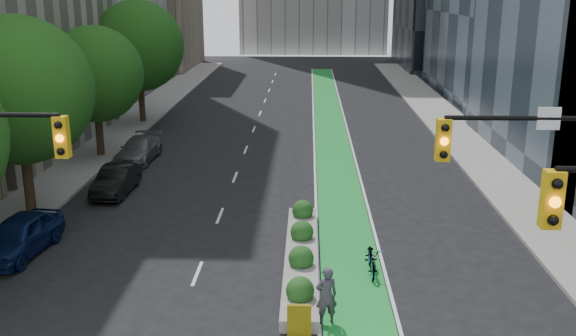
# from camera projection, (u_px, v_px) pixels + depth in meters

# --- Properties ---
(sidewalk_left) EXTENTS (3.60, 90.00, 0.15)m
(sidewalk_left) POSITION_uv_depth(u_px,v_px,m) (104.00, 144.00, 41.36)
(sidewalk_left) COLOR gray
(sidewalk_left) RESTS_ON ground
(sidewalk_right) EXTENTS (3.60, 90.00, 0.15)m
(sidewalk_right) POSITION_uv_depth(u_px,v_px,m) (472.00, 147.00, 40.62)
(sidewalk_right) COLOR gray
(sidewalk_right) RESTS_ON ground
(bike_lane_paint) EXTENTS (2.20, 70.00, 0.01)m
(bike_lane_paint) POSITION_uv_depth(u_px,v_px,m) (331.00, 130.00, 45.72)
(bike_lane_paint) COLOR #1A9234
(bike_lane_paint) RESTS_ON ground
(tree_mid) EXTENTS (6.40, 6.40, 8.78)m
(tree_mid) POSITION_uv_depth(u_px,v_px,m) (18.00, 91.00, 27.33)
(tree_mid) COLOR black
(tree_mid) RESTS_ON ground
(tree_midfar) EXTENTS (5.60, 5.60, 7.76)m
(tree_midfar) POSITION_uv_depth(u_px,v_px,m) (95.00, 74.00, 37.12)
(tree_midfar) COLOR black
(tree_midfar) RESTS_ON ground
(tree_far) EXTENTS (6.60, 6.60, 9.00)m
(tree_far) POSITION_uv_depth(u_px,v_px,m) (138.00, 46.00, 46.53)
(tree_far) COLOR black
(tree_far) RESTS_ON ground
(median_planter) EXTENTS (1.20, 10.26, 1.10)m
(median_planter) POSITION_uv_depth(u_px,v_px,m) (301.00, 254.00, 23.59)
(median_planter) COLOR gray
(median_planter) RESTS_ON ground
(bicycle) EXTENTS (0.72, 2.04, 1.07)m
(bicycle) POSITION_uv_depth(u_px,v_px,m) (372.00, 258.00, 22.79)
(bicycle) COLOR gray
(bicycle) RESTS_ON ground
(cyclist) EXTENTS (0.76, 0.60, 1.84)m
(cyclist) POSITION_uv_depth(u_px,v_px,m) (326.00, 296.00, 19.20)
(cyclist) COLOR #3C3843
(cyclist) RESTS_ON ground
(parked_car_left_near) EXTENTS (2.24, 4.63, 1.52)m
(parked_car_left_near) POSITION_uv_depth(u_px,v_px,m) (20.00, 235.00, 24.29)
(parked_car_left_near) COLOR #0B1A47
(parked_car_left_near) RESTS_ON ground
(parked_car_left_mid) EXTENTS (1.54, 4.16, 1.36)m
(parked_car_left_mid) POSITION_uv_depth(u_px,v_px,m) (116.00, 180.00, 31.49)
(parked_car_left_mid) COLOR black
(parked_car_left_mid) RESTS_ON ground
(parked_car_left_far) EXTENTS (2.07, 4.73, 1.35)m
(parked_car_left_far) POSITION_uv_depth(u_px,v_px,m) (139.00, 149.00, 37.46)
(parked_car_left_far) COLOR #5A5C5F
(parked_car_left_far) RESTS_ON ground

